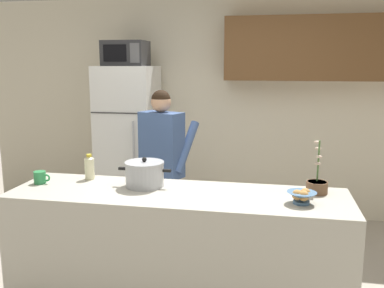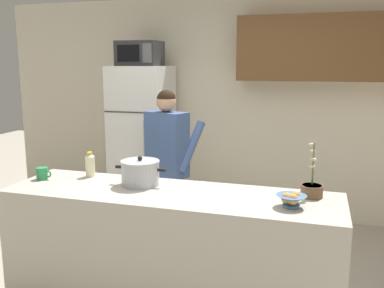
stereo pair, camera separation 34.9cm
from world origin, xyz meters
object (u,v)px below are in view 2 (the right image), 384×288
at_px(coffee_mug, 42,173).
at_px(potted_orchid, 312,188).
at_px(bread_bowl, 291,200).
at_px(cooking_pot, 140,173).
at_px(person_near_pot, 168,154).
at_px(bottle_near_edge, 90,165).
at_px(microwave, 140,54).
at_px(refrigerator, 142,142).

xyz_separation_m(coffee_mug, potted_orchid, (2.06, 0.14, 0.01)).
bearing_deg(potted_orchid, bread_bowl, -114.72).
bearing_deg(cooking_pot, potted_orchid, 3.00).
distance_m(person_near_pot, bottle_near_edge, 0.83).
xyz_separation_m(person_near_pot, bottle_near_edge, (-0.40, -0.73, 0.04)).
bearing_deg(microwave, bottle_near_edge, -81.23).
distance_m(microwave, bottle_near_edge, 1.87).
relative_size(coffee_mug, potted_orchid, 0.34).
xyz_separation_m(cooking_pot, potted_orchid, (1.25, 0.07, -0.03)).
distance_m(coffee_mug, potted_orchid, 2.06).
bearing_deg(bread_bowl, bottle_near_edge, 169.38).
height_order(bread_bowl, potted_orchid, potted_orchid).
height_order(person_near_pot, potted_orchid, person_near_pot).
height_order(refrigerator, bread_bowl, refrigerator).
bearing_deg(bottle_near_edge, potted_orchid, -1.43).
relative_size(refrigerator, microwave, 3.74).
height_order(refrigerator, microwave, microwave).
bearing_deg(cooking_pot, person_near_pot, 95.96).
bearing_deg(bottle_near_edge, coffee_mug, -149.76).
relative_size(microwave, coffee_mug, 3.66).
xyz_separation_m(refrigerator, coffee_mug, (-0.07, -1.82, 0.07)).
height_order(cooking_pot, bread_bowl, cooking_pot).
xyz_separation_m(refrigerator, person_near_pot, (0.65, -0.90, 0.09)).
xyz_separation_m(refrigerator, cooking_pot, (0.74, -1.74, 0.12)).
bearing_deg(potted_orchid, coffee_mug, -176.00).
distance_m(refrigerator, potted_orchid, 2.60).
distance_m(cooking_pot, bottle_near_edge, 0.50).
relative_size(microwave, potted_orchid, 1.25).
bearing_deg(microwave, person_near_pot, -53.59).
distance_m(bread_bowl, potted_orchid, 0.29).
bearing_deg(person_near_pot, bread_bowl, -40.39).
bearing_deg(microwave, refrigerator, 90.07).
relative_size(coffee_mug, bottle_near_edge, 0.64).
bearing_deg(potted_orchid, refrigerator, 139.81).
distance_m(microwave, cooking_pot, 2.09).
height_order(microwave, person_near_pot, microwave).
xyz_separation_m(refrigerator, bread_bowl, (1.86, -1.94, 0.07)).
height_order(bottle_near_edge, potted_orchid, potted_orchid).
distance_m(refrigerator, coffee_mug, 1.82).
xyz_separation_m(microwave, bread_bowl, (1.86, -1.91, -0.97)).
xyz_separation_m(microwave, potted_orchid, (1.98, -1.65, -0.96)).
xyz_separation_m(coffee_mug, bottle_near_edge, (0.32, 0.19, 0.05)).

